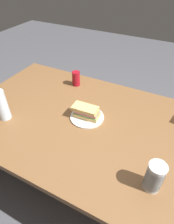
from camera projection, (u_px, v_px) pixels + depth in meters
The scene contains 7 objects.
ground_plane at pixel (90, 180), 1.76m from camera, with size 8.00×8.00×0.00m, color #4C4C51.
dining_table at pixel (91, 130), 1.34m from camera, with size 1.84×1.07×0.73m.
paper_plate at pixel (87, 117), 1.33m from camera, with size 0.23×0.23×0.01m, color white.
sandwich at pixel (86, 112), 1.30m from camera, with size 0.19×0.10×0.08m.
soda_can_red at pixel (76, 79), 1.62m from camera, with size 0.07×0.07×0.12m, color maroon.
water_bottle_tall at pixel (2, 105), 1.26m from camera, with size 0.08×0.08×0.23m.
plastic_cup_stack at pixel (154, 177), 0.89m from camera, with size 0.08×0.08×0.17m.
Camera 1 is at (-0.41, 0.86, 1.61)m, focal length 30.87 mm.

